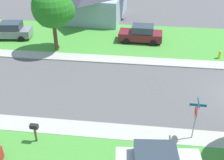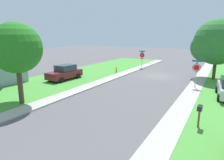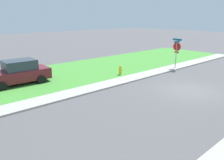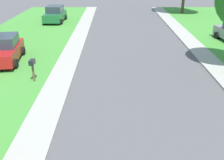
{
  "view_description": "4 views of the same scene",
  "coord_description": "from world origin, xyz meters",
  "views": [
    {
      "loc": [
        -17.47,
        7.58,
        11.76
      ],
      "look_at": [
        -0.95,
        9.55,
        1.4
      ],
      "focal_mm": 44.88,
      "sensor_mm": 36.0,
      "label": 1
    },
    {
      "loc": [
        -6.89,
        24.52,
        5.0
      ],
      "look_at": [
        1.07,
        10.54,
        1.4
      ],
      "focal_mm": 31.53,
      "sensor_mm": 36.0,
      "label": 2
    },
    {
      "loc": [
        -6.98,
        13.18,
        4.69
      ],
      "look_at": [
        1.73,
        5.39,
        1.4
      ],
      "focal_mm": 36.34,
      "sensor_mm": 36.0,
      "label": 3
    },
    {
      "loc": [
        -1.78,
        -0.25,
        6.08
      ],
      "look_at": [
        -1.81,
        10.49,
        1.4
      ],
      "focal_mm": 43.54,
      "sensor_mm": 36.0,
      "label": 4
    }
  ],
  "objects": [
    {
      "name": "mailbox",
      "position": [
        -6.05,
        13.38,
        1.01
      ],
      "size": [
        0.25,
        0.49,
        1.31
      ],
      "color": "brown",
      "rests_on": "ground"
    },
    {
      "name": "sidewalk_west",
      "position": [
        -4.7,
        12.0,
        0.05
      ],
      "size": [
        1.4,
        56.0,
        0.1
      ],
      "primitive_type": "cube",
      "color": "#ADA89E",
      "rests_on": "ground"
    },
    {
      "name": "car_red_near_corner",
      "position": [
        -8.78,
        16.65,
        0.87
      ],
      "size": [
        2.45,
        4.5,
        1.76
      ],
      "color": "red",
      "rests_on": "ground"
    },
    {
      "name": "car_green_behind_trees",
      "position": [
        -7.98,
        29.57,
        0.87
      ],
      "size": [
        2.1,
        4.33,
        1.76
      ],
      "color": "#1E6033",
      "rests_on": "ground"
    }
  ]
}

